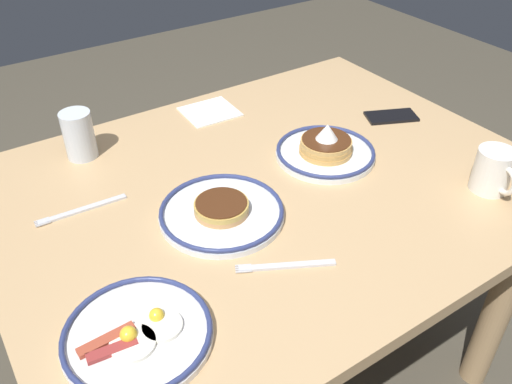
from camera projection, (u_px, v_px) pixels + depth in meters
name	position (u px, v px, depth m)	size (l,w,h in m)	color
ground_plane	(267.00, 368.00, 1.72)	(6.00, 6.00, 0.00)	#4A4436
dining_table	(270.00, 220.00, 1.35)	(1.30, 1.00, 0.74)	tan
plate_near_main	(326.00, 150.00, 1.36)	(0.25, 0.25, 0.09)	white
plate_center_pancakes	(138.00, 334.00, 0.90)	(0.26, 0.26, 0.04)	white
plate_far_companion	(222.00, 212.00, 1.16)	(0.28, 0.28, 0.04)	white
coffee_mug	(493.00, 170.00, 1.22)	(0.09, 0.12, 0.10)	white
drinking_glass	(79.00, 137.00, 1.34)	(0.08, 0.08, 0.12)	silver
cell_phone	(391.00, 116.00, 1.54)	(0.14, 0.07, 0.01)	black
paper_napkin	(210.00, 112.00, 1.56)	(0.15, 0.14, 0.00)	white
fork_near	(285.00, 266.00, 1.05)	(0.18, 0.11, 0.01)	silver
fork_far	(81.00, 210.00, 1.19)	(0.20, 0.03, 0.01)	silver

